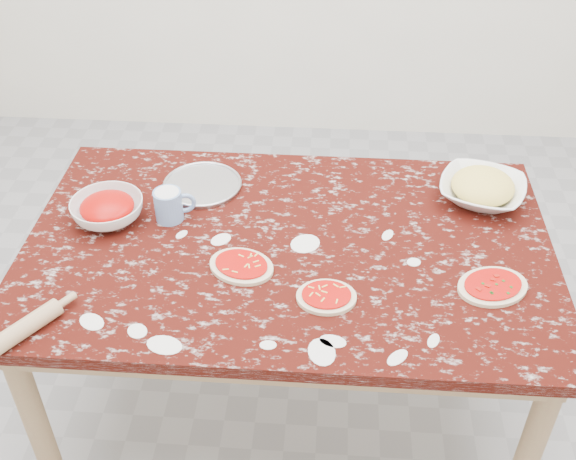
# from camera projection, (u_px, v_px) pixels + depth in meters

# --- Properties ---
(ground) EXTENTS (4.00, 4.00, 0.00)m
(ground) POSITION_uv_depth(u_px,v_px,m) (288.00, 399.00, 2.57)
(ground) COLOR gray
(worktable) EXTENTS (1.60, 1.00, 0.75)m
(worktable) POSITION_uv_depth(u_px,v_px,m) (288.00, 263.00, 2.16)
(worktable) COLOR black
(worktable) RESTS_ON ground
(pizza_tray) EXTENTS (0.31, 0.31, 0.01)m
(pizza_tray) POSITION_uv_depth(u_px,v_px,m) (202.00, 185.00, 2.34)
(pizza_tray) COLOR #B2B2B7
(pizza_tray) RESTS_ON worktable
(sauce_bowl) EXTENTS (0.30, 0.30, 0.07)m
(sauce_bowl) POSITION_uv_depth(u_px,v_px,m) (108.00, 210.00, 2.18)
(sauce_bowl) COLOR white
(sauce_bowl) RESTS_ON worktable
(cheese_bowl) EXTENTS (0.34, 0.34, 0.07)m
(cheese_bowl) POSITION_uv_depth(u_px,v_px,m) (482.00, 191.00, 2.26)
(cheese_bowl) COLOR white
(cheese_bowl) RESTS_ON worktable
(flour_mug) EXTENTS (0.13, 0.09, 0.10)m
(flour_mug) POSITION_uv_depth(u_px,v_px,m) (170.00, 205.00, 2.17)
(flour_mug) COLOR #6D8FC4
(flour_mug) RESTS_ON worktable
(pizza_left) EXTENTS (0.23, 0.21, 0.02)m
(pizza_left) POSITION_uv_depth(u_px,v_px,m) (241.00, 266.00, 2.01)
(pizza_left) COLOR beige
(pizza_left) RESTS_ON worktable
(pizza_mid) EXTENTS (0.17, 0.15, 0.02)m
(pizza_mid) POSITION_uv_depth(u_px,v_px,m) (326.00, 297.00, 1.91)
(pizza_mid) COLOR beige
(pizza_mid) RESTS_ON worktable
(pizza_right) EXTENTS (0.25, 0.22, 0.02)m
(pizza_right) POSITION_uv_depth(u_px,v_px,m) (492.00, 286.00, 1.94)
(pizza_right) COLOR beige
(pizza_right) RESTS_ON worktable
(rolling_pin) EXTENTS (0.18, 0.23, 0.05)m
(rolling_pin) POSITION_uv_depth(u_px,v_px,m) (19.00, 332.00, 1.78)
(rolling_pin) COLOR tan
(rolling_pin) RESTS_ON worktable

